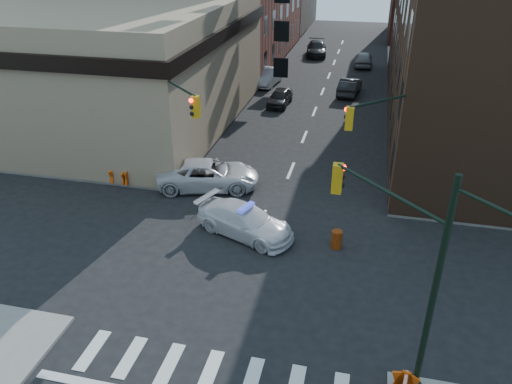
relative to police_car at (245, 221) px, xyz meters
The scene contains 23 objects.
ground 2.46m from the police_car, 64.72° to the right, with size 140.00×140.00×0.00m, color black.
sidewalk_nw 37.72m from the police_car, 125.68° to the left, with size 34.00×54.50×0.15m, color gray.
bank_building 21.84m from the police_car, 138.04° to the left, with size 22.00×22.00×9.00m, color #957A61.
commercial_row_ne 25.51m from the police_car, 55.52° to the left, with size 14.00×34.00×14.00m, color #442B1B.
signal_pole_se 11.08m from the police_car, 47.35° to the right, with size 5.40×5.27×8.00m.
signal_pole_nw 6.84m from the police_car, 146.43° to the left, with size 3.58×3.67×8.00m.
signal_pole_ne 8.37m from the police_car, 25.34° to the left, with size 3.67×3.58×8.00m.
tree_ne_near 25.50m from the police_car, 70.41° to the left, with size 3.00×3.00×4.85m.
tree_ne_far 33.11m from the police_car, 75.08° to the left, with size 3.00×3.00×4.85m.
police_car is the anchor object (origin of this frame).
pickup 5.64m from the police_car, 126.84° to the left, with size 2.75×5.97×1.66m, color silver.
parked_car_wnear 21.03m from the police_car, 96.01° to the left, with size 1.66×4.14×1.41m, color black.
parked_car_wfar 27.39m from the police_car, 99.46° to the left, with size 1.70×4.88×1.61m, color #9B9DA4.
parked_car_wdeep 41.06m from the police_car, 92.10° to the left, with size 2.31×5.69×1.65m, color black.
parked_car_enear 25.73m from the police_car, 82.18° to the left, with size 1.63×4.67×1.54m, color black.
parked_car_efar 37.13m from the police_car, 83.33° to the left, with size 1.90×4.72×1.61m, color gray.
pedestrian_a 10.51m from the police_car, 158.31° to the left, with size 0.62×0.40×1.69m, color black.
pedestrian_b 9.05m from the police_car, 154.56° to the left, with size 0.81×0.63×1.66m, color black.
pedestrian_c 12.09m from the police_car, 161.25° to the left, with size 0.92×0.38×1.57m, color #1F232F.
barrel_road 4.59m from the police_car, ahead, with size 0.52×0.52×0.92m, color #F0530B.
barrel_bank 6.51m from the police_car, 133.78° to the left, with size 0.60×0.60×1.06m, color orange.
barricade_nw_a 9.23m from the police_car, 157.13° to the left, with size 1.26×0.63×0.95m, color #DC630A, non-canonical shape.
barricade_nw_b 9.38m from the police_car, 157.52° to the left, with size 1.15×0.58×0.86m, color red, non-canonical shape.
Camera 1 is at (4.38, -18.50, 13.62)m, focal length 35.00 mm.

